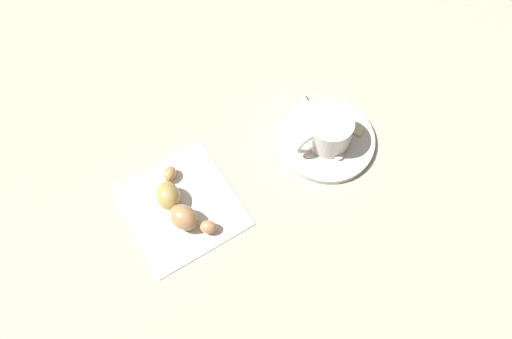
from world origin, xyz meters
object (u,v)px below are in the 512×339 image
Objects in this scene: espresso_cup at (329,131)px; sugar_packet at (346,124)px; croissant at (177,205)px; saucer at (327,140)px; teaspoon at (327,136)px; napkin at (181,206)px.

sugar_packet is at bearing 178.06° from espresso_cup.
espresso_cup is 1.60× the size of sugar_packet.
saucer is at bearing 164.93° from croissant.
sugar_packet is at bearing 172.37° from teaspoon.
teaspoon is (-0.00, -0.00, 0.01)m from saucer.
napkin is at bearing -16.29° from espresso_cup.
croissant reaches higher than teaspoon.
croissant reaches higher than saucer.
napkin is (0.24, -0.07, -0.00)m from saucer.
espresso_cup is at bearing 47.87° from teaspoon.
croissant is (0.28, -0.07, 0.01)m from sugar_packet.
napkin is (0.24, -0.07, -0.01)m from teaspoon.
espresso_cup reaches higher than saucer.
saucer is 0.25m from croissant.
saucer is 0.03m from espresso_cup.
espresso_cup is 0.25m from croissant.
espresso_cup is 0.02m from teaspoon.
espresso_cup is (0.00, 0.00, 0.03)m from saucer.
napkin is (0.28, -0.07, -0.01)m from sugar_packet.
saucer is at bearing 164.18° from napkin.
sugar_packet is (-0.04, 0.00, 0.01)m from saucer.
teaspoon is 1.00× the size of croissant.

